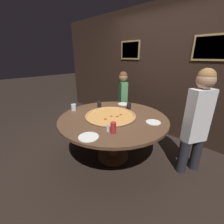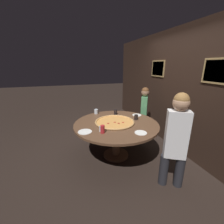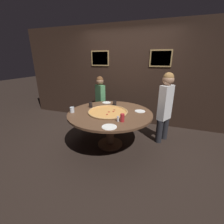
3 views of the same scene
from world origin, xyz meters
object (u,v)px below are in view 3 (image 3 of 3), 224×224
(drink_cup_near_right, at_px, (72,110))
(white_plate_far_back, at_px, (107,103))
(white_plate_beside_cup, at_px, (109,127))
(diner_far_left, at_px, (165,104))
(condiment_shaker, at_px, (118,119))
(drink_cup_centre_back, at_px, (122,118))
(white_plate_right_side, at_px, (140,111))
(giant_pizza, at_px, (108,112))
(drink_cup_far_left, at_px, (115,103))
(diner_side_left, at_px, (100,98))
(dining_table, at_px, (110,118))
(drink_cup_far_right, at_px, (91,105))

(drink_cup_near_right, height_order, white_plate_far_back, drink_cup_near_right)
(white_plate_beside_cup, distance_m, diner_far_left, 1.46)
(white_plate_beside_cup, relative_size, condiment_shaker, 2.46)
(drink_cup_centre_back, height_order, white_plate_right_side, drink_cup_centre_back)
(giant_pizza, height_order, diner_far_left, diner_far_left)
(giant_pizza, distance_m, white_plate_right_side, 0.65)
(white_plate_far_back, distance_m, diner_far_left, 1.34)
(white_plate_far_back, bearing_deg, white_plate_right_side, -22.72)
(drink_cup_far_left, xyz_separation_m, white_plate_beside_cup, (0.28, -1.11, -0.05))
(drink_cup_centre_back, xyz_separation_m, white_plate_right_side, (0.20, 0.62, -0.07))
(giant_pizza, bearing_deg, condiment_shaker, -48.98)
(white_plate_far_back, bearing_deg, white_plate_beside_cup, -66.87)
(white_plate_right_side, distance_m, diner_side_left, 1.40)
(white_plate_far_back, relative_size, condiment_shaker, 2.10)
(drink_cup_centre_back, bearing_deg, dining_table, 133.93)
(drink_cup_centre_back, bearing_deg, drink_cup_near_right, 173.98)
(drink_cup_far_left, xyz_separation_m, condiment_shaker, (0.34, -0.85, -0.00))
(drink_cup_centre_back, bearing_deg, giant_pizza, 138.49)
(giant_pizza, xyz_separation_m, drink_cup_far_left, (-0.02, 0.48, 0.04))
(diner_far_left, distance_m, diner_side_left, 1.71)
(white_plate_beside_cup, xyz_separation_m, diner_side_left, (-0.86, 1.62, 0.00))
(white_plate_far_back, bearing_deg, drink_cup_near_right, -114.20)
(giant_pizza, distance_m, white_plate_beside_cup, 0.68)
(drink_cup_far_right, height_order, white_plate_beside_cup, drink_cup_far_right)
(drink_cup_far_right, relative_size, diner_side_left, 0.09)
(drink_cup_near_right, height_order, white_plate_beside_cup, drink_cup_near_right)
(dining_table, height_order, drink_cup_far_left, drink_cup_far_left)
(dining_table, distance_m, diner_far_left, 1.19)
(white_plate_far_back, height_order, condiment_shaker, condiment_shaker)
(drink_cup_near_right, height_order, white_plate_right_side, drink_cup_near_right)
(drink_cup_centre_back, height_order, condiment_shaker, drink_cup_centre_back)
(giant_pizza, distance_m, white_plate_far_back, 0.69)
(white_plate_right_side, bearing_deg, white_plate_beside_cup, -110.11)
(condiment_shaker, bearing_deg, white_plate_right_side, 67.42)
(dining_table, distance_m, white_plate_far_back, 0.70)
(diner_far_left, bearing_deg, giant_pizza, -31.76)
(white_plate_far_back, height_order, diner_far_left, diner_far_left)
(dining_table, distance_m, drink_cup_centre_back, 0.54)
(white_plate_beside_cup, bearing_deg, drink_cup_far_left, 104.22)
(condiment_shaker, bearing_deg, dining_table, 126.01)
(drink_cup_centre_back, bearing_deg, diner_side_left, 126.45)
(white_plate_far_back, xyz_separation_m, diner_far_left, (1.33, -0.04, 0.10))
(drink_cup_far_right, distance_m, condiment_shaker, 0.97)
(diner_side_left, bearing_deg, white_plate_beside_cup, 151.16)
(drink_cup_far_left, relative_size, white_plate_far_back, 0.52)
(giant_pizza, distance_m, drink_cup_far_left, 0.48)
(white_plate_right_side, xyz_separation_m, white_plate_far_back, (-0.87, 0.36, 0.00))
(drink_cup_far_left, relative_size, condiment_shaker, 1.09)
(drink_cup_far_right, xyz_separation_m, drink_cup_far_left, (0.45, 0.30, -0.00))
(drink_cup_far_right, distance_m, drink_cup_near_right, 0.46)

